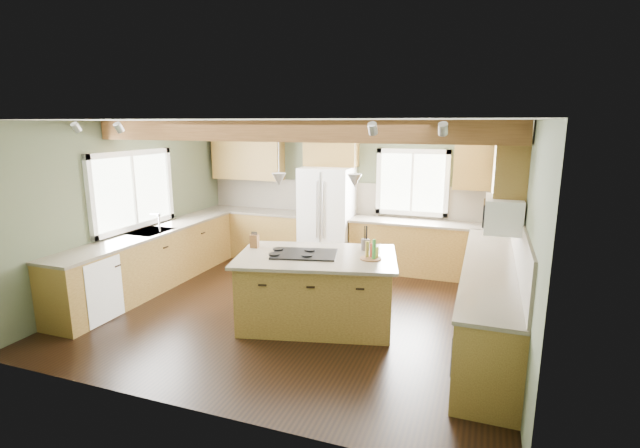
% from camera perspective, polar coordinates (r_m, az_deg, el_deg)
% --- Properties ---
extents(floor, '(5.60, 5.60, 0.00)m').
position_cam_1_polar(floor, '(6.65, -2.72, -10.41)').
color(floor, black).
rests_on(floor, ground).
extents(ceiling, '(5.60, 5.60, 0.00)m').
position_cam_1_polar(ceiling, '(6.13, -2.97, 12.62)').
color(ceiling, silver).
rests_on(ceiling, wall_back).
extents(wall_back, '(5.60, 0.00, 5.60)m').
position_cam_1_polar(wall_back, '(8.58, 3.62, 3.82)').
color(wall_back, '#48523A').
rests_on(wall_back, ground).
extents(wall_left, '(0.00, 5.00, 5.00)m').
position_cam_1_polar(wall_left, '(7.77, -22.28, 2.01)').
color(wall_left, '#48523A').
rests_on(wall_left, ground).
extents(wall_right, '(0.00, 5.00, 5.00)m').
position_cam_1_polar(wall_right, '(5.81, 23.59, -1.33)').
color(wall_right, '#48523A').
rests_on(wall_right, ground).
extents(ceiling_beam, '(5.55, 0.26, 0.26)m').
position_cam_1_polar(ceiling_beam, '(5.83, -4.21, 11.34)').
color(ceiling_beam, '#553218').
rests_on(ceiling_beam, ceiling).
extents(soffit_trim, '(5.55, 0.20, 0.10)m').
position_cam_1_polar(soffit_trim, '(8.39, 3.54, 12.12)').
color(soffit_trim, '#553218').
rests_on(soffit_trim, ceiling).
extents(backsplash_back, '(5.58, 0.03, 0.58)m').
position_cam_1_polar(backsplash_back, '(8.58, 3.58, 3.21)').
color(backsplash_back, brown).
rests_on(backsplash_back, wall_back).
extents(backsplash_right, '(0.03, 3.70, 0.58)m').
position_cam_1_polar(backsplash_right, '(5.88, 23.34, -2.06)').
color(backsplash_right, brown).
rests_on(backsplash_right, wall_right).
extents(base_cab_back_left, '(2.02, 0.60, 0.88)m').
position_cam_1_polar(base_cab_back_left, '(9.14, -7.83, -1.24)').
color(base_cab_back_left, brown).
rests_on(base_cab_back_left, floor).
extents(counter_back_left, '(2.06, 0.64, 0.04)m').
position_cam_1_polar(counter_back_left, '(9.04, -7.91, 1.59)').
color(counter_back_left, brown).
rests_on(counter_back_left, base_cab_back_left).
extents(base_cab_back_right, '(2.62, 0.60, 0.88)m').
position_cam_1_polar(base_cab_back_right, '(8.18, 13.01, -3.06)').
color(base_cab_back_right, brown).
rests_on(base_cab_back_right, floor).
extents(counter_back_right, '(2.66, 0.64, 0.04)m').
position_cam_1_polar(counter_back_right, '(8.08, 13.17, 0.09)').
color(counter_back_right, brown).
rests_on(counter_back_right, base_cab_back_right).
extents(base_cab_left, '(0.60, 3.70, 0.88)m').
position_cam_1_polar(base_cab_left, '(7.80, -19.87, -4.26)').
color(base_cab_left, brown).
rests_on(base_cab_left, floor).
extents(counter_left, '(0.64, 3.74, 0.04)m').
position_cam_1_polar(counter_left, '(7.68, -20.12, -0.97)').
color(counter_left, brown).
rests_on(counter_left, base_cab_left).
extents(base_cab_right, '(0.60, 3.70, 0.88)m').
position_cam_1_polar(base_cab_right, '(6.09, 20.01, -8.91)').
color(base_cab_right, brown).
rests_on(base_cab_right, floor).
extents(counter_right, '(0.64, 3.74, 0.04)m').
position_cam_1_polar(counter_right, '(5.94, 20.34, -4.77)').
color(counter_right, brown).
rests_on(counter_right, base_cab_right).
extents(upper_cab_back_left, '(1.40, 0.35, 0.90)m').
position_cam_1_polar(upper_cab_back_left, '(9.11, -8.87, 8.31)').
color(upper_cab_back_left, brown).
rests_on(upper_cab_back_left, wall_back).
extents(upper_cab_over_fridge, '(0.96, 0.35, 0.70)m').
position_cam_1_polar(upper_cab_over_fridge, '(8.42, 1.37, 9.49)').
color(upper_cab_over_fridge, brown).
rests_on(upper_cab_over_fridge, wall_back).
extents(upper_cab_right, '(0.35, 2.20, 0.90)m').
position_cam_1_polar(upper_cab_right, '(6.59, 22.11, 6.05)').
color(upper_cab_right, brown).
rests_on(upper_cab_right, wall_right).
extents(upper_cab_back_corner, '(0.90, 0.35, 0.90)m').
position_cam_1_polar(upper_cab_back_corner, '(8.00, 19.46, 7.21)').
color(upper_cab_back_corner, brown).
rests_on(upper_cab_back_corner, wall_back).
extents(window_left, '(0.04, 1.60, 1.05)m').
position_cam_1_polar(window_left, '(7.75, -22.07, 3.89)').
color(window_left, white).
rests_on(window_left, wall_left).
extents(window_back, '(1.10, 0.04, 1.00)m').
position_cam_1_polar(window_back, '(8.29, 11.29, 5.04)').
color(window_back, white).
rests_on(window_back, wall_back).
extents(sink, '(0.50, 0.65, 0.03)m').
position_cam_1_polar(sink, '(7.68, -20.13, -0.93)').
color(sink, '#262628').
rests_on(sink, counter_left).
extents(faucet, '(0.02, 0.02, 0.28)m').
position_cam_1_polar(faucet, '(7.54, -19.16, 0.03)').
color(faucet, '#B2B2B7').
rests_on(faucet, sink).
extents(dishwasher, '(0.60, 0.60, 0.84)m').
position_cam_1_polar(dishwasher, '(6.90, -26.70, -7.09)').
color(dishwasher, white).
rests_on(dishwasher, floor).
extents(oven, '(0.60, 0.72, 0.84)m').
position_cam_1_polar(oven, '(4.90, 19.80, -14.35)').
color(oven, white).
rests_on(oven, floor).
extents(microwave, '(0.40, 0.70, 0.38)m').
position_cam_1_polar(microwave, '(5.70, 21.63, 1.16)').
color(microwave, white).
rests_on(microwave, wall_right).
extents(pendant_left, '(0.18, 0.18, 0.16)m').
position_cam_1_polar(pendant_left, '(5.80, -5.07, 5.47)').
color(pendant_left, '#B2B2B7').
rests_on(pendant_left, ceiling).
extents(pendant_right, '(0.18, 0.18, 0.16)m').
position_cam_1_polar(pendant_right, '(5.69, 4.28, 5.35)').
color(pendant_right, '#B2B2B7').
rests_on(pendant_right, ceiling).
extents(refrigerator, '(0.90, 0.74, 1.80)m').
position_cam_1_polar(refrigerator, '(8.39, 0.88, 0.86)').
color(refrigerator, white).
rests_on(refrigerator, floor).
extents(island, '(2.09, 1.55, 0.88)m').
position_cam_1_polar(island, '(6.07, -0.42, -8.20)').
color(island, brown).
rests_on(island, floor).
extents(island_top, '(2.25, 1.71, 0.04)m').
position_cam_1_polar(island_top, '(5.92, -0.42, -4.03)').
color(island_top, brown).
rests_on(island_top, island).
extents(cooktop, '(0.92, 0.72, 0.02)m').
position_cam_1_polar(cooktop, '(5.93, -1.93, -3.70)').
color(cooktop, black).
rests_on(cooktop, island_top).
extents(knife_block, '(0.11, 0.09, 0.18)m').
position_cam_1_polar(knife_block, '(6.30, -8.07, -2.11)').
color(knife_block, brown).
rests_on(knife_block, island_top).
extents(utensil_crock, '(0.13, 0.13, 0.15)m').
position_cam_1_polar(utensil_crock, '(6.15, 5.61, -2.54)').
color(utensil_crock, '#38302D').
rests_on(utensil_crock, island_top).
extents(bottle_tray, '(0.34, 0.34, 0.24)m').
position_cam_1_polar(bottle_tray, '(5.74, 6.28, -3.15)').
color(bottle_tray, brown).
rests_on(bottle_tray, island_top).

